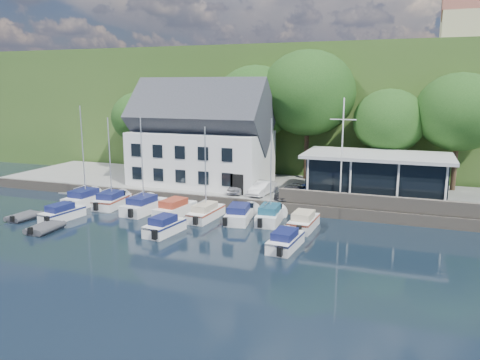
{
  "coord_description": "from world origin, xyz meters",
  "views": [
    {
      "loc": [
        13.71,
        -28.35,
        11.24
      ],
      "look_at": [
        0.08,
        9.0,
        3.21
      ],
      "focal_mm": 35.0,
      "sensor_mm": 36.0,
      "label": 1
    }
  ],
  "objects_px": {
    "car_white": "(263,188)",
    "car_dgrey": "(289,192)",
    "boat_r1_1": "(110,159)",
    "boat_r1_0": "(83,156)",
    "dinghy_0": "(24,216)",
    "boat_r1_4": "(205,169)",
    "boat_r1_5": "(240,212)",
    "car_blue": "(306,191)",
    "boat_r2_0": "(62,211)",
    "flagpole": "(342,152)",
    "boat_r2_2": "(165,224)",
    "dinghy_1": "(45,227)",
    "boat_r1_2": "(142,161)",
    "boat_r2_4": "(286,239)",
    "boat_r1_3": "(175,207)",
    "boat_r1_6": "(271,168)",
    "club_pavilion": "(376,176)",
    "boat_r1_7": "(304,220)",
    "harbor_building": "(201,142)",
    "car_silver": "(237,187)"
  },
  "relations": [
    {
      "from": "car_white",
      "to": "car_dgrey",
      "type": "distance_m",
      "value": 2.78
    },
    {
      "from": "car_white",
      "to": "boat_r1_1",
      "type": "height_order",
      "value": "boat_r1_1"
    },
    {
      "from": "boat_r1_0",
      "to": "dinghy_0",
      "type": "relative_size",
      "value": 3.34
    },
    {
      "from": "boat_r1_0",
      "to": "boat_r1_4",
      "type": "height_order",
      "value": "boat_r1_0"
    },
    {
      "from": "boat_r1_4",
      "to": "boat_r1_5",
      "type": "bearing_deg",
      "value": 13.87
    },
    {
      "from": "car_blue",
      "to": "car_dgrey",
      "type": "bearing_deg",
      "value": -132.48
    },
    {
      "from": "boat_r2_0",
      "to": "flagpole",
      "type": "bearing_deg",
      "value": 32.28
    },
    {
      "from": "car_dgrey",
      "to": "boat_r2_2",
      "type": "relative_size",
      "value": 0.72
    },
    {
      "from": "boat_r2_2",
      "to": "dinghy_1",
      "type": "relative_size",
      "value": 1.68
    },
    {
      "from": "boat_r2_0",
      "to": "car_dgrey",
      "type": "bearing_deg",
      "value": 38.95
    },
    {
      "from": "boat_r1_2",
      "to": "boat_r2_4",
      "type": "relative_size",
      "value": 1.68
    },
    {
      "from": "boat_r1_3",
      "to": "boat_r1_2",
      "type": "bearing_deg",
      "value": -172.66
    },
    {
      "from": "boat_r2_0",
      "to": "boat_r2_4",
      "type": "relative_size",
      "value": 1.02
    },
    {
      "from": "car_blue",
      "to": "boat_r1_6",
      "type": "distance_m",
      "value": 6.75
    },
    {
      "from": "boat_r1_0",
      "to": "boat_r1_2",
      "type": "height_order",
      "value": "boat_r1_0"
    },
    {
      "from": "boat_r1_3",
      "to": "dinghy_1",
      "type": "xyz_separation_m",
      "value": [
        -7.48,
        -7.57,
        -0.4
      ]
    },
    {
      "from": "boat_r1_4",
      "to": "boat_r1_5",
      "type": "xyz_separation_m",
      "value": [
        2.88,
        0.52,
        -3.62
      ]
    },
    {
      "from": "boat_r1_0",
      "to": "boat_r1_6",
      "type": "distance_m",
      "value": 18.28
    },
    {
      "from": "club_pavilion",
      "to": "boat_r1_1",
      "type": "xyz_separation_m",
      "value": [
        -23.31,
        -8.27,
        1.55
      ]
    },
    {
      "from": "car_dgrey",
      "to": "boat_r1_4",
      "type": "xyz_separation_m",
      "value": [
        -5.83,
        -5.93,
        2.79
      ]
    },
    {
      "from": "boat_r1_2",
      "to": "boat_r1_3",
      "type": "xyz_separation_m",
      "value": [
        3.18,
        -0.04,
        -3.95
      ]
    },
    {
      "from": "boat_r1_2",
      "to": "boat_r1_7",
      "type": "bearing_deg",
      "value": 5.46
    },
    {
      "from": "boat_r1_7",
      "to": "boat_r2_4",
      "type": "xyz_separation_m",
      "value": [
        -0.22,
        -4.92,
        -0.04
      ]
    },
    {
      "from": "boat_r2_0",
      "to": "boat_r1_0",
      "type": "bearing_deg",
      "value": 113.66
    },
    {
      "from": "car_blue",
      "to": "boat_r1_7",
      "type": "height_order",
      "value": "car_blue"
    },
    {
      "from": "club_pavilion",
      "to": "dinghy_0",
      "type": "relative_size",
      "value": 4.64
    },
    {
      "from": "flagpole",
      "to": "dinghy_1",
      "type": "bearing_deg",
      "value": -148.25
    },
    {
      "from": "car_blue",
      "to": "boat_r2_4",
      "type": "relative_size",
      "value": 0.65
    },
    {
      "from": "harbor_building",
      "to": "car_white",
      "type": "height_order",
      "value": "harbor_building"
    },
    {
      "from": "car_dgrey",
      "to": "boat_r1_2",
      "type": "xyz_separation_m",
      "value": [
        -12.01,
        -5.85,
        3.17
      ]
    },
    {
      "from": "boat_r2_4",
      "to": "dinghy_1",
      "type": "bearing_deg",
      "value": -167.4
    },
    {
      "from": "boat_r1_5",
      "to": "boat_r1_6",
      "type": "relative_size",
      "value": 0.69
    },
    {
      "from": "harbor_building",
      "to": "boat_r1_4",
      "type": "distance_m",
      "value": 10.62
    },
    {
      "from": "harbor_building",
      "to": "boat_r1_3",
      "type": "relative_size",
      "value": 2.23
    },
    {
      "from": "boat_r1_5",
      "to": "boat_r2_4",
      "type": "bearing_deg",
      "value": -53.48
    },
    {
      "from": "club_pavilion",
      "to": "boat_r1_5",
      "type": "distance_m",
      "value": 13.62
    },
    {
      "from": "boat_r1_5",
      "to": "dinghy_1",
      "type": "height_order",
      "value": "boat_r1_5"
    },
    {
      "from": "flagpole",
      "to": "boat_r1_0",
      "type": "xyz_separation_m",
      "value": [
        -23.35,
        -4.99,
        -0.88
      ]
    },
    {
      "from": "car_blue",
      "to": "boat_r1_2",
      "type": "xyz_separation_m",
      "value": [
        -13.42,
        -6.66,
        3.1
      ]
    },
    {
      "from": "boat_r1_2",
      "to": "car_white",
      "type": "bearing_deg",
      "value": 39.55
    },
    {
      "from": "car_silver",
      "to": "boat_r2_2",
      "type": "xyz_separation_m",
      "value": [
        -1.79,
        -11.15,
        -0.86
      ]
    },
    {
      "from": "club_pavilion",
      "to": "boat_r1_6",
      "type": "height_order",
      "value": "boat_r1_6"
    },
    {
      "from": "boat_r1_1",
      "to": "car_blue",
      "type": "bearing_deg",
      "value": 15.3
    },
    {
      "from": "boat_r1_6",
      "to": "boat_r1_7",
      "type": "distance_m",
      "value": 5.02
    },
    {
      "from": "boat_r2_0",
      "to": "car_white",
      "type": "bearing_deg",
      "value": 44.54
    },
    {
      "from": "car_blue",
      "to": "boat_r2_2",
      "type": "relative_size",
      "value": 0.7
    },
    {
      "from": "harbor_building",
      "to": "boat_r1_5",
      "type": "relative_size",
      "value": 2.27
    },
    {
      "from": "boat_r1_7",
      "to": "boat_r1_2",
      "type": "bearing_deg",
      "value": -177.07
    },
    {
      "from": "club_pavilion",
      "to": "flagpole",
      "type": "xyz_separation_m",
      "value": [
        -2.76,
        -3.51,
        2.57
      ]
    },
    {
      "from": "boat_r1_6",
      "to": "boat_r2_0",
      "type": "relative_size",
      "value": 1.62
    }
  ]
}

